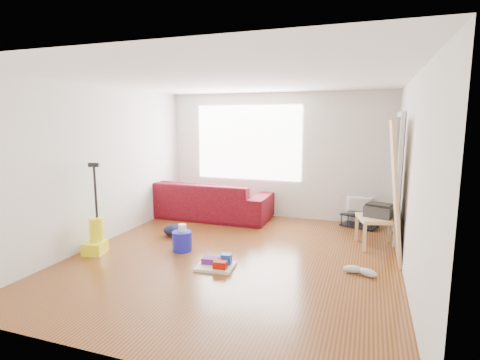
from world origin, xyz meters
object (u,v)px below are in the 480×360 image
(sofa, at_px, (208,217))
(cleaning_tray, at_px, (217,264))
(bucket, at_px, (182,250))
(tv_stand, at_px, (359,220))
(backpack, at_px, (174,236))
(vacuum, at_px, (96,237))
(side_table, at_px, (378,222))

(sofa, distance_m, cleaning_tray, 2.68)
(sofa, xyz_separation_m, bucket, (0.44, -1.94, 0.00))
(tv_stand, xyz_separation_m, backpack, (-2.96, -1.63, -0.12))
(bucket, relative_size, backpack, 0.79)
(cleaning_tray, bearing_deg, bucket, 149.11)
(sofa, height_order, vacuum, vacuum)
(tv_stand, relative_size, cleaning_tray, 1.36)
(side_table, distance_m, bucket, 3.05)
(vacuum, bearing_deg, sofa, 60.01)
(vacuum, bearing_deg, backpack, 44.09)
(backpack, xyz_separation_m, vacuum, (-0.69, -1.10, 0.25))
(sofa, distance_m, backpack, 1.36)
(cleaning_tray, xyz_separation_m, vacuum, (-1.91, -0.07, 0.20))
(side_table, xyz_separation_m, cleaning_tray, (-2.04, -1.61, -0.35))
(side_table, relative_size, bucket, 2.42)
(tv_stand, distance_m, vacuum, 4.56)
(side_table, relative_size, cleaning_tray, 1.37)
(bucket, bearing_deg, tv_stand, 41.50)
(bucket, height_order, vacuum, vacuum)
(side_table, distance_m, vacuum, 4.29)
(cleaning_tray, relative_size, vacuum, 0.39)
(sofa, height_order, backpack, sofa)
(bucket, distance_m, vacuum, 1.29)
(sofa, height_order, cleaning_tray, sofa)
(side_table, xyz_separation_m, vacuum, (-3.95, -1.68, -0.15))
(backpack, bearing_deg, bucket, -48.29)
(sofa, xyz_separation_m, cleaning_tray, (1.20, -2.39, 0.05))
(side_table, height_order, backpack, side_table)
(vacuum, bearing_deg, cleaning_tray, -11.88)
(bucket, xyz_separation_m, cleaning_tray, (0.76, -0.45, 0.05))
(tv_stand, bearing_deg, bucket, -118.22)
(sofa, bearing_deg, vacuum, 73.87)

